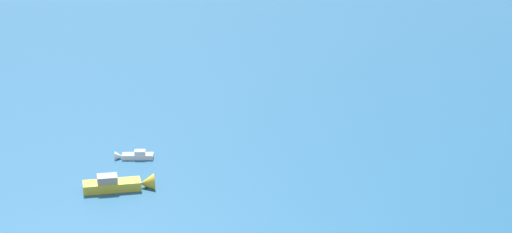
# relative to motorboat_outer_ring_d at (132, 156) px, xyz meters

# --- Properties ---
(motorboat_outer_ring_d) EXTENTS (3.31, 6.61, 1.86)m
(motorboat_outer_ring_d) POSITION_rel_motorboat_outer_ring_d_xyz_m (0.00, 0.00, 0.00)
(motorboat_outer_ring_d) COLOR white
(motorboat_outer_ring_d) RESTS_ON ground_plane
(motorboat_outer_ring_f) EXTENTS (3.84, 11.28, 3.21)m
(motorboat_outer_ring_f) POSITION_rel_motorboat_outer_ring_d_xyz_m (11.86, -3.69, 0.37)
(motorboat_outer_ring_f) COLOR gold
(motorboat_outer_ring_f) RESTS_ON ground_plane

